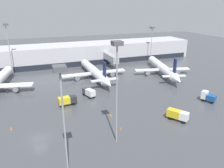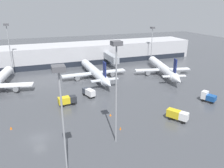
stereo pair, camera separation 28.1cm
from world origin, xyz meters
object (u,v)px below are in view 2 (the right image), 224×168
object	(u,v)px
traffic_cone_1	(110,115)
traffic_cone_3	(120,128)
apron_light_mast_4	(8,35)
parked_jet_2	(163,68)
service_truck_0	(177,115)
service_truck_3	(67,100)
apron_light_mast_6	(116,66)
traffic_cone_0	(11,128)
apron_light_mast_0	(60,93)
service_truck_2	(89,92)
service_truck_1	(208,97)
parked_jet_0	(94,72)
apron_light_mast_5	(152,34)

from	to	relation	value
traffic_cone_1	traffic_cone_3	size ratio (longest dim) A/B	0.78
traffic_cone_1	apron_light_mast_4	size ratio (longest dim) A/B	0.03
parked_jet_2	service_truck_0	size ratio (longest dim) A/B	6.81
service_truck_3	apron_light_mast_6	size ratio (longest dim) A/B	0.25
traffic_cone_0	apron_light_mast_4	size ratio (longest dim) A/B	0.03
traffic_cone_3	apron_light_mast_0	size ratio (longest dim) A/B	0.04
traffic_cone_1	apron_light_mast_6	size ratio (longest dim) A/B	0.03
service_truck_0	apron_light_mast_0	distance (m)	32.34
service_truck_2	traffic_cone_1	world-z (taller)	service_truck_2
service_truck_0	traffic_cone_3	xyz separation A→B (m)	(-14.48, 0.96, -1.23)
service_truck_3	apron_light_mast_0	bearing A→B (deg)	-105.31
traffic_cone_0	apron_light_mast_0	xyz separation A→B (m)	(9.63, -18.93, 14.42)
service_truck_1	traffic_cone_0	bearing A→B (deg)	60.48
parked_jet_0	service_truck_3	distance (m)	25.11
service_truck_2	apron_light_mast_0	distance (m)	35.76
traffic_cone_1	service_truck_0	bearing A→B (deg)	-28.73
service_truck_0	service_truck_3	size ratio (longest dim) A/B	1.01
parked_jet_2	apron_light_mast_0	bearing A→B (deg)	146.97
traffic_cone_0	apron_light_mast_6	world-z (taller)	apron_light_mast_6
parked_jet_0	parked_jet_2	distance (m)	27.54
parked_jet_0	service_truck_3	size ratio (longest dim) A/B	6.91
service_truck_3	traffic_cone_0	distance (m)	16.47
apron_light_mast_5	traffic_cone_3	bearing A→B (deg)	-125.72
service_truck_1	apron_light_mast_5	bearing A→B (deg)	-35.56
parked_jet_0	apron_light_mast_4	size ratio (longest dim) A/B	1.78
service_truck_1	apron_light_mast_4	xyz separation A→B (m)	(-54.40, 48.81, 14.03)
traffic_cone_3	parked_jet_2	bearing A→B (deg)	45.87
service_truck_2	traffic_cone_3	world-z (taller)	service_truck_2
apron_light_mast_5	apron_light_mast_6	bearing A→B (deg)	-125.59
service_truck_0	traffic_cone_0	distance (m)	38.93
parked_jet_0	traffic_cone_0	xyz separation A→B (m)	(-28.04, -29.27, -2.24)
apron_light_mast_4	apron_light_mast_6	bearing A→B (deg)	-69.06
parked_jet_2	service_truck_1	size ratio (longest dim) A/B	8.11
service_truck_0	service_truck_2	distance (m)	27.29
traffic_cone_0	apron_light_mast_0	bearing A→B (deg)	-63.03
traffic_cone_0	traffic_cone_1	world-z (taller)	traffic_cone_0
parked_jet_0	traffic_cone_0	size ratio (longest dim) A/B	53.65
service_truck_0	apron_light_mast_5	distance (m)	59.57
parked_jet_0	apron_light_mast_0	xyz separation A→B (m)	(-18.40, -48.20, 12.18)
service_truck_1	apron_light_mast_0	size ratio (longest dim) A/B	0.23
traffic_cone_0	apron_light_mast_5	world-z (taller)	apron_light_mast_5
service_truck_1	apron_light_mast_4	size ratio (longest dim) A/B	0.22
traffic_cone_1	apron_light_mast_0	xyz separation A→B (m)	(-13.69, -17.13, 14.47)
service_truck_3	traffic_cone_1	world-z (taller)	service_truck_3
traffic_cone_0	apron_light_mast_4	world-z (taller)	apron_light_mast_4
service_truck_2	apron_light_mast_6	distance (m)	28.70
parked_jet_2	traffic_cone_0	world-z (taller)	parked_jet_2
service_truck_1	service_truck_0	bearing A→B (deg)	86.53
traffic_cone_1	apron_light_mast_4	distance (m)	55.47
service_truck_1	traffic_cone_3	size ratio (longest dim) A/B	6.10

